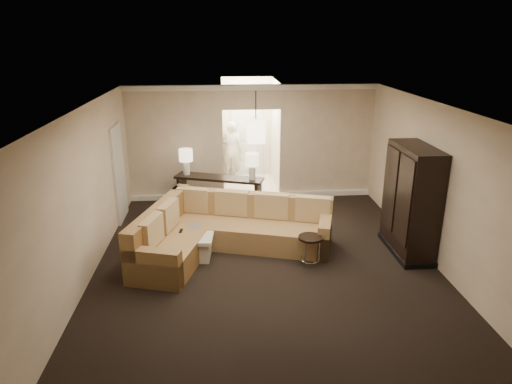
{
  "coord_description": "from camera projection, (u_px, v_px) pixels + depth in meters",
  "views": [
    {
      "loc": [
        -0.75,
        -6.88,
        3.91
      ],
      "look_at": [
        -0.11,
        1.2,
        1.1
      ],
      "focal_mm": 32.0,
      "sensor_mm": 36.0,
      "label": 1
    }
  ],
  "objects": [
    {
      "name": "ground",
      "position": [
        268.0,
        275.0,
        7.82
      ],
      "size": [
        8.0,
        8.0,
        0.0
      ],
      "primitive_type": "plane",
      "color": "black",
      "rests_on": "ground"
    },
    {
      "name": "wall_back",
      "position": [
        252.0,
        143.0,
        11.13
      ],
      "size": [
        6.0,
        0.04,
        2.8
      ],
      "primitive_type": "cube",
      "color": "beige",
      "rests_on": "ground"
    },
    {
      "name": "wall_front",
      "position": [
        322.0,
        370.0,
        3.59
      ],
      "size": [
        6.0,
        0.04,
        2.8
      ],
      "primitive_type": "cube",
      "color": "beige",
      "rests_on": "ground"
    },
    {
      "name": "wall_left",
      "position": [
        79.0,
        203.0,
        7.14
      ],
      "size": [
        0.04,
        8.0,
        2.8
      ],
      "primitive_type": "cube",
      "color": "beige",
      "rests_on": "ground"
    },
    {
      "name": "wall_right",
      "position": [
        448.0,
        193.0,
        7.58
      ],
      "size": [
        0.04,
        8.0,
        2.8
      ],
      "primitive_type": "cube",
      "color": "beige",
      "rests_on": "ground"
    },
    {
      "name": "ceiling",
      "position": [
        270.0,
        111.0,
        6.9
      ],
      "size": [
        6.0,
        8.0,
        0.02
      ],
      "primitive_type": "cube",
      "color": "white",
      "rests_on": "wall_back"
    },
    {
      "name": "crown_molding",
      "position": [
        252.0,
        87.0,
        10.64
      ],
      "size": [
        6.0,
        0.1,
        0.12
      ],
      "primitive_type": "cube",
      "color": "white",
      "rests_on": "wall_back"
    },
    {
      "name": "baseboard",
      "position": [
        252.0,
        195.0,
        11.52
      ],
      "size": [
        6.0,
        0.1,
        0.12
      ],
      "primitive_type": "cube",
      "color": "white",
      "rests_on": "ground"
    },
    {
      "name": "side_door",
      "position": [
        119.0,
        173.0,
        9.89
      ],
      "size": [
        0.05,
        0.9,
        2.1
      ],
      "primitive_type": "cube",
      "color": "silver",
      "rests_on": "ground"
    },
    {
      "name": "foyer",
      "position": [
        248.0,
        135.0,
        12.42
      ],
      "size": [
        1.44,
        2.02,
        2.8
      ],
      "color": "silver",
      "rests_on": "ground"
    },
    {
      "name": "sectional_sofa",
      "position": [
        223.0,
        231.0,
        8.61
      ],
      "size": [
        3.8,
        2.75,
        0.97
      ],
      "rotation": [
        0.0,
        0.0,
        -0.29
      ],
      "color": "brown",
      "rests_on": "ground"
    },
    {
      "name": "coffee_table",
      "position": [
        185.0,
        241.0,
        8.58
      ],
      "size": [
        1.19,
        1.19,
        0.46
      ],
      "rotation": [
        0.0,
        0.0,
        -0.08
      ],
      "color": "white",
      "rests_on": "ground"
    },
    {
      "name": "console_table",
      "position": [
        219.0,
        190.0,
        10.62
      ],
      "size": [
        2.09,
        1.09,
        0.79
      ],
      "rotation": [
        0.0,
        0.0,
        -0.32
      ],
      "color": "black",
      "rests_on": "ground"
    },
    {
      "name": "armoire",
      "position": [
        411.0,
        203.0,
        8.35
      ],
      "size": [
        0.61,
        1.42,
        2.04
      ],
      "color": "black",
      "rests_on": "ground"
    },
    {
      "name": "drink_table",
      "position": [
        310.0,
        244.0,
        8.07
      ],
      "size": [
        0.43,
        0.43,
        0.54
      ],
      "rotation": [
        0.0,
        0.0,
        -0.23
      ],
      "color": "black",
      "rests_on": "ground"
    },
    {
      "name": "table_lamp_left",
      "position": [
        186.0,
        158.0,
        10.56
      ],
      "size": [
        0.32,
        0.32,
        0.61
      ],
      "color": "white",
      "rests_on": "console_table"
    },
    {
      "name": "table_lamp_right",
      "position": [
        252.0,
        162.0,
        10.2
      ],
      "size": [
        0.32,
        0.32,
        0.61
      ],
      "color": "white",
      "rests_on": "console_table"
    },
    {
      "name": "pendant_light",
      "position": [
        256.0,
        131.0,
        9.72
      ],
      "size": [
        0.38,
        0.38,
        1.09
      ],
      "color": "black",
      "rests_on": "ceiling"
    },
    {
      "name": "person",
      "position": [
        232.0,
        147.0,
        12.76
      ],
      "size": [
        0.74,
        0.58,
        1.83
      ],
      "primitive_type": "imported",
      "rotation": [
        0.0,
        0.0,
        2.92
      ],
      "color": "beige",
      "rests_on": "ground"
    }
  ]
}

